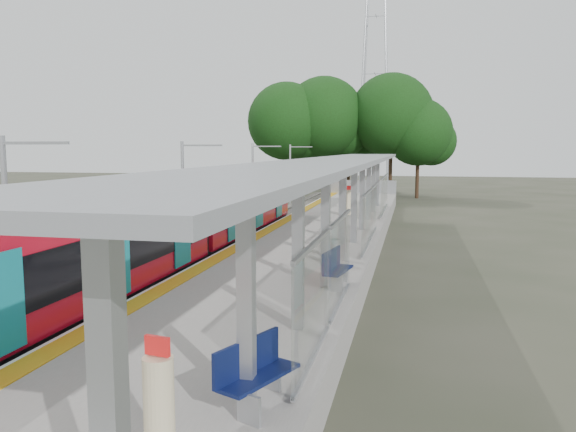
# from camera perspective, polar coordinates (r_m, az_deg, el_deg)

# --- Properties ---
(trackbed) EXTENTS (3.00, 70.00, 0.24)m
(trackbed) POSITION_cam_1_polar(r_m,az_deg,el_deg) (28.02, -6.28, -3.31)
(trackbed) COLOR #59544C
(trackbed) RESTS_ON ground
(platform) EXTENTS (6.00, 50.00, 1.00)m
(platform) POSITION_cam_1_polar(r_m,az_deg,el_deg) (26.86, 2.84, -2.90)
(platform) COLOR gray
(platform) RESTS_ON ground
(tactile_strip) EXTENTS (0.60, 50.00, 0.02)m
(tactile_strip) POSITION_cam_1_polar(r_m,az_deg,el_deg) (27.31, -2.43, -1.64)
(tactile_strip) COLOR gold
(tactile_strip) RESTS_ON platform
(end_fence) EXTENTS (6.00, 0.10, 1.20)m
(end_fence) POSITION_cam_1_polar(r_m,az_deg,el_deg) (51.35, 7.59, 2.96)
(end_fence) COLOR #9EA0A5
(end_fence) RESTS_ON platform
(train) EXTENTS (2.74, 27.60, 3.62)m
(train) POSITION_cam_1_polar(r_m,az_deg,el_deg) (22.38, -11.15, -0.97)
(train) COLOR black
(train) RESTS_ON ground
(canopy) EXTENTS (3.27, 38.00, 3.66)m
(canopy) POSITION_cam_1_polar(r_m,az_deg,el_deg) (22.47, 5.29, 4.66)
(canopy) COLOR #9EA0A5
(canopy) RESTS_ON platform
(pylon) EXTENTS (8.00, 4.00, 38.00)m
(pylon) POSITION_cam_1_polar(r_m,az_deg,el_deg) (80.49, 8.89, 16.77)
(pylon) COLOR #9EA0A5
(pylon) RESTS_ON ground
(tree_cluster) EXTENTS (20.53, 13.45, 12.69)m
(tree_cluster) POSITION_cam_1_polar(r_m,az_deg,el_deg) (58.98, 6.30, 9.47)
(tree_cluster) COLOR #382316
(tree_cluster) RESTS_ON ground
(catenary_masts) EXTENTS (2.08, 48.16, 5.40)m
(catenary_masts) POSITION_cam_1_polar(r_m,az_deg,el_deg) (27.35, -10.44, 2.27)
(catenary_masts) COLOR #9EA0A5
(catenary_masts) RESTS_ON ground
(bench_near) EXTENTS (1.07, 1.62, 1.07)m
(bench_near) POSITION_cam_1_polar(r_m,az_deg,el_deg) (9.21, -3.43, -15.43)
(bench_near) COLOR #0F194D
(bench_near) RESTS_ON platform
(bench_mid) EXTENTS (0.75, 1.66, 1.09)m
(bench_mid) POSITION_cam_1_polar(r_m,az_deg,el_deg) (16.68, 4.81, -5.19)
(bench_mid) COLOR #0F194D
(bench_mid) RESTS_ON platform
(bench_far) EXTENTS (0.64, 1.59, 1.06)m
(bench_far) POSITION_cam_1_polar(r_m,az_deg,el_deg) (41.45, 8.43, 1.96)
(bench_far) COLOR #0F194D
(bench_far) RESTS_ON platform
(info_pillar_near) EXTENTS (0.39, 0.39, 1.75)m
(info_pillar_near) POSITION_cam_1_polar(r_m,az_deg,el_deg) (7.65, -12.95, -18.86)
(info_pillar_near) COLOR beige
(info_pillar_near) RESTS_ON platform
(info_pillar_far) EXTENTS (0.40, 0.40, 1.80)m
(info_pillar_far) POSITION_cam_1_polar(r_m,az_deg,el_deg) (34.59, 6.09, 1.40)
(info_pillar_far) COLOR beige
(info_pillar_far) RESTS_ON platform
(litter_bin) EXTENTS (0.50, 0.50, 0.91)m
(litter_bin) POSITION_cam_1_polar(r_m,az_deg,el_deg) (19.72, 4.79, -3.68)
(litter_bin) COLOR #9EA0A5
(litter_bin) RESTS_ON platform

